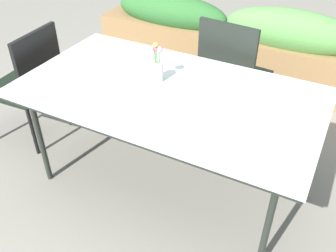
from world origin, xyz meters
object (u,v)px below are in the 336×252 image
(chair_end_left, at_px, (30,80))
(chair_far_side, at_px, (231,72))
(dining_table, at_px, (168,96))
(planter_box, at_px, (226,41))
(flower_vase, at_px, (157,67))

(chair_end_left, height_order, chair_far_side, chair_far_side)
(chair_far_side, bearing_deg, dining_table, -94.93)
(dining_table, relative_size, planter_box, 0.67)
(dining_table, xyz_separation_m, chair_end_left, (-1.20, 0.01, -0.21))
(chair_far_side, bearing_deg, flower_vase, -104.61)
(chair_far_side, xyz_separation_m, planter_box, (-0.37, 0.92, -0.18))
(chair_end_left, relative_size, planter_box, 0.34)
(planter_box, bearing_deg, dining_table, -82.43)
(dining_table, bearing_deg, chair_far_side, 79.78)
(dining_table, height_order, chair_far_side, chair_far_side)
(chair_far_side, bearing_deg, chair_end_left, -144.48)
(chair_end_left, xyz_separation_m, planter_box, (0.97, 1.70, -0.14))
(planter_box, bearing_deg, chair_end_left, -119.73)
(chair_end_left, bearing_deg, flower_vase, -89.61)
(flower_vase, bearing_deg, dining_table, -33.75)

